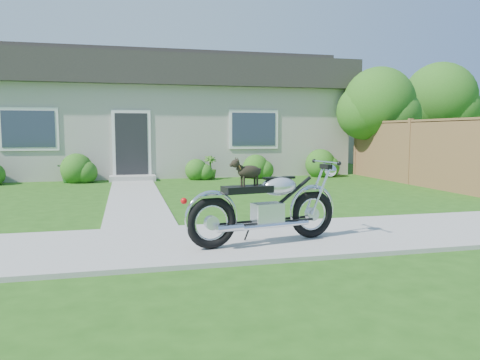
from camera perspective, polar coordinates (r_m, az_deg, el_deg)
name	(u,v)px	position (r m, az deg, el deg)	size (l,w,h in m)	color
ground	(252,240)	(6.62, 1.47, -7.36)	(80.00, 80.00, 0.00)	#235114
sidewalk	(252,239)	(6.61, 1.47, -7.19)	(24.00, 2.20, 0.04)	#9E9B93
walkway	(135,196)	(11.32, -12.67, -1.88)	(1.20, 8.00, 0.03)	#9E9B93
house	(170,115)	(18.30, -8.54, 7.83)	(12.60, 7.03, 4.50)	#B3ACA1
fence	(410,152)	(14.40, 19.99, 3.24)	(0.12, 6.62, 1.90)	brown
tree_near	(383,107)	(16.61, 17.05, 8.56)	(2.49, 2.41, 3.69)	#3D2B1C
tree_far	(444,102)	(19.49, 23.58, 8.73)	(2.74, 2.69, 4.13)	#3D2B1C
shrub_row	(180,168)	(14.85, -7.34, 1.49)	(11.33, 1.02, 1.02)	#2B6019
potted_plant_left	(69,171)	(14.90, -20.10, 1.04)	(0.63, 0.55, 0.70)	#175115
potted_plant_right	(210,167)	(15.04, -3.70, 1.54)	(0.42, 0.42, 0.76)	#376D1E
motorcycle_with_dog	(267,206)	(6.22, 3.37, -3.14)	(2.21, 0.74, 1.13)	black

